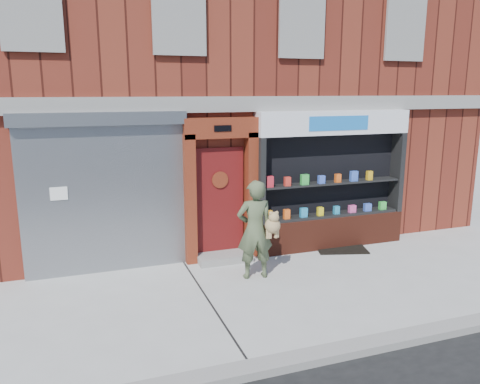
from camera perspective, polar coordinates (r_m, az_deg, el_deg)
name	(u,v)px	position (r m, az deg, el deg)	size (l,w,h in m)	color
ground	(293,288)	(8.48, 6.53, -11.57)	(80.00, 80.00, 0.00)	#9E9E99
curb	(364,347)	(6.80, 14.85, -17.76)	(60.00, 0.30, 0.12)	gray
building	(202,69)	(13.41, -4.64, 14.74)	(12.00, 8.16, 8.00)	#5C1E15
shutter_bay	(104,184)	(9.05, -16.22, 0.98)	(3.10, 0.30, 3.04)	gray
red_door_bay	(221,190)	(9.42, -2.32, 0.27)	(1.52, 0.58, 2.90)	#601F10
pharmacy_bay	(331,186)	(10.39, 11.03, 0.71)	(3.50, 0.41, 3.00)	#5C2315
woman	(256,229)	(8.58, 1.95, -4.57)	(0.81, 0.51, 1.85)	#4B5739
doormat	(341,248)	(10.61, 12.20, -6.72)	(1.07, 0.75, 0.03)	black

